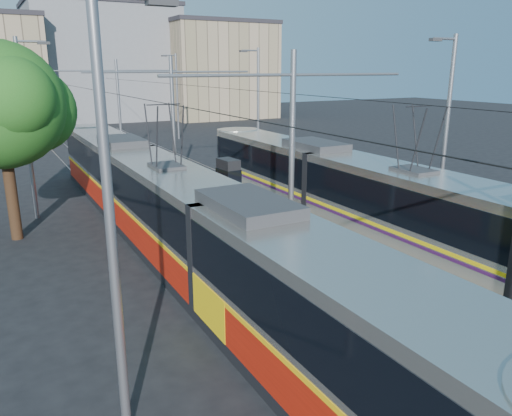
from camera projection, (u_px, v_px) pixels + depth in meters
ground at (477, 374)px, 11.38m from camera, size 160.00×160.00×0.00m
platform at (196, 200)px, 25.70m from camera, size 4.00×50.00×0.30m
tactile_strip_left at (169, 200)px, 24.99m from camera, size 0.70×50.00×0.01m
tactile_strip_right at (222, 194)px, 26.32m from camera, size 0.70×50.00×0.01m
rails at (196, 202)px, 25.73m from camera, size 8.71×70.00×0.03m
tram_left at (169, 210)px, 18.25m from camera, size 2.43×31.41×5.50m
tram_right at (410, 212)px, 17.48m from camera, size 2.43×29.03×5.50m
catenary at (217, 119)px, 22.10m from camera, size 9.20×70.00×7.00m
street_lamps at (167, 115)px, 27.98m from camera, size 15.18×38.22×8.00m
shelter at (229, 185)px, 22.44m from camera, size 0.78×1.18×2.52m
tree at (9, 107)px, 19.24m from camera, size 5.36×4.95×7.78m
building_centre at (103, 62)px, 66.20m from camera, size 18.36×14.28×14.69m
building_right at (218, 70)px, 67.86m from camera, size 14.28×10.20×12.71m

